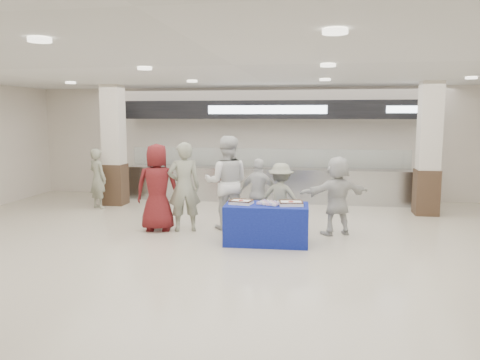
% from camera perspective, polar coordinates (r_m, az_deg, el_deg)
% --- Properties ---
extents(ground, '(14.00, 14.00, 0.00)m').
position_cam_1_polar(ground, '(8.07, -0.76, -9.41)').
color(ground, beige).
rests_on(ground, ground).
extents(serving_line, '(8.70, 0.85, 2.80)m').
position_cam_1_polar(serving_line, '(13.11, 3.39, 2.44)').
color(serving_line, '#B1B4B8').
rests_on(serving_line, ground).
extents(column_left, '(0.55, 0.55, 3.20)m').
position_cam_1_polar(column_left, '(12.97, -15.09, 3.78)').
color(column_left, '#382619').
rests_on(column_left, ground).
extents(column_right, '(0.55, 0.55, 3.20)m').
position_cam_1_polar(column_right, '(12.10, 21.98, 3.20)').
color(column_right, '#382619').
rests_on(column_right, ground).
extents(display_table, '(1.58, 0.83, 0.75)m').
position_cam_1_polar(display_table, '(8.83, 3.24, -5.38)').
color(display_table, navy).
rests_on(display_table, ground).
extents(sheet_cake_left, '(0.45, 0.38, 0.09)m').
position_cam_1_polar(sheet_cake_left, '(8.77, 0.14, -2.65)').
color(sheet_cake_left, white).
rests_on(sheet_cake_left, display_table).
extents(sheet_cake_right, '(0.47, 0.38, 0.09)m').
position_cam_1_polar(sheet_cake_right, '(8.68, 6.25, -2.80)').
color(sheet_cake_right, white).
rests_on(sheet_cake_right, display_table).
extents(cupcake_tray, '(0.42, 0.37, 0.06)m').
position_cam_1_polar(cupcake_tray, '(8.73, 3.62, -2.83)').
color(cupcake_tray, '#A3A3A7').
rests_on(cupcake_tray, display_table).
extents(civilian_maroon, '(0.98, 0.72, 1.82)m').
position_cam_1_polar(civilian_maroon, '(9.86, -10.03, -0.91)').
color(civilian_maroon, maroon).
rests_on(civilian_maroon, ground).
extents(soldier_a, '(0.79, 0.65, 1.86)m').
position_cam_1_polar(soldier_a, '(9.74, -6.83, -0.84)').
color(soldier_a, gray).
rests_on(soldier_a, ground).
extents(chef_tall, '(1.04, 0.85, 1.98)m').
position_cam_1_polar(chef_tall, '(9.90, -1.62, -0.31)').
color(chef_tall, white).
rests_on(chef_tall, ground).
extents(chef_short, '(0.94, 0.54, 1.50)m').
position_cam_1_polar(chef_short, '(9.89, 2.33, -1.71)').
color(chef_short, white).
rests_on(chef_short, ground).
extents(soldier_b, '(1.01, 0.70, 1.44)m').
position_cam_1_polar(soldier_b, '(9.62, 4.99, -2.19)').
color(soldier_b, gray).
rests_on(soldier_b, ground).
extents(civilian_white, '(1.55, 1.04, 1.60)m').
position_cam_1_polar(civilian_white, '(9.60, 11.74, -1.86)').
color(civilian_white, silver).
rests_on(civilian_white, ground).
extents(soldier_bg, '(0.68, 0.60, 1.56)m').
position_cam_1_polar(soldier_bg, '(12.63, -16.95, 0.18)').
color(soldier_bg, gray).
rests_on(soldier_bg, ground).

